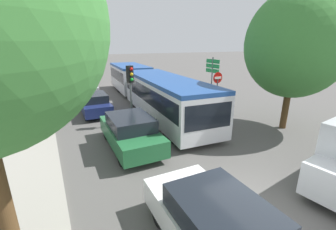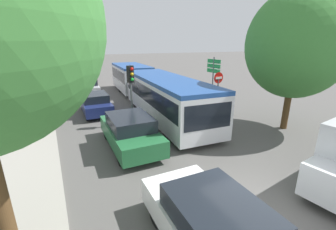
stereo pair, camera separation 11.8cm
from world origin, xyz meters
TOP-DOWN VIEW (x-y plane):
  - ground_plane at (0.00, 0.00)m, footprint 200.00×200.00m
  - kerb_strip_left at (-6.36, 21.45)m, footprint 3.20×52.91m
  - articulated_bus at (1.89, 12.40)m, footprint 4.32×17.51m
  - city_bus_rear at (-1.93, 42.91)m, footprint 3.10×11.44m
  - queued_car_white at (-2.00, -0.38)m, footprint 1.97×4.31m
  - queued_car_green at (-1.80, 5.76)m, footprint 2.04×4.46m
  - queued_car_navy at (-2.17, 11.87)m, footprint 1.84×4.04m
  - queued_car_silver at (-1.77, 18.12)m, footprint 2.02×4.42m
  - queued_car_tan at (-1.74, 23.93)m, footprint 1.94×4.24m
  - queued_car_black at (-1.70, 30.48)m, footprint 1.86×4.07m
  - traffic_light at (-0.76, 8.43)m, footprint 0.38×0.40m
  - no_entry_sign at (4.74, 7.70)m, footprint 0.70×0.08m
  - direction_sign_post at (6.07, 9.89)m, footprint 0.10×1.40m
  - tree_left_mid at (-5.72, 10.86)m, footprint 3.32×3.32m
  - tree_right_near at (6.56, 4.09)m, footprint 5.01×5.01m

SIDE VIEW (x-z plane):
  - ground_plane at x=0.00m, z-range 0.00..0.00m
  - kerb_strip_left at x=-6.36m, z-range 0.00..0.14m
  - queued_car_navy at x=-2.17m, z-range 0.01..1.39m
  - queued_car_black at x=-1.70m, z-range 0.01..1.40m
  - queued_car_tan at x=-1.74m, z-range 0.01..1.46m
  - queued_car_white at x=-2.00m, z-range 0.01..1.48m
  - queued_car_silver at x=-1.77m, z-range 0.01..1.52m
  - queued_car_green at x=-1.80m, z-range 0.01..1.54m
  - city_bus_rear at x=-1.93m, z-range 0.19..2.63m
  - articulated_bus at x=1.89m, z-range 0.20..2.77m
  - no_entry_sign at x=4.74m, z-range 0.47..3.29m
  - traffic_light at x=-0.76m, z-range 0.80..4.20m
  - direction_sign_post at x=6.07m, z-range 0.77..4.37m
  - tree_left_mid at x=-5.72m, z-range 0.97..6.60m
  - tree_right_near at x=6.56m, z-range 0.88..8.08m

